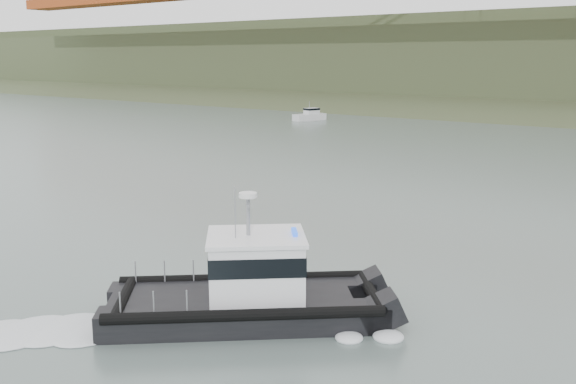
% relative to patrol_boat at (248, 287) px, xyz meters
% --- Properties ---
extents(ground, '(400.00, 400.00, 0.00)m').
position_rel_patrol_boat_xyz_m(ground, '(-6.55, 2.75, -1.20)').
color(ground, '#586862').
rests_on(ground, ground).
extents(patrol_boat, '(9.77, 9.28, 4.80)m').
position_rel_patrol_boat_xyz_m(patrol_boat, '(0.00, 0.00, 0.00)').
color(patrol_boat, black).
rests_on(patrol_boat, ground).
extents(motorboat, '(3.07, 5.51, 2.88)m').
position_rel_patrol_boat_xyz_m(motorboat, '(-41.76, 62.47, -0.48)').
color(motorboat, silver).
rests_on(motorboat, ground).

